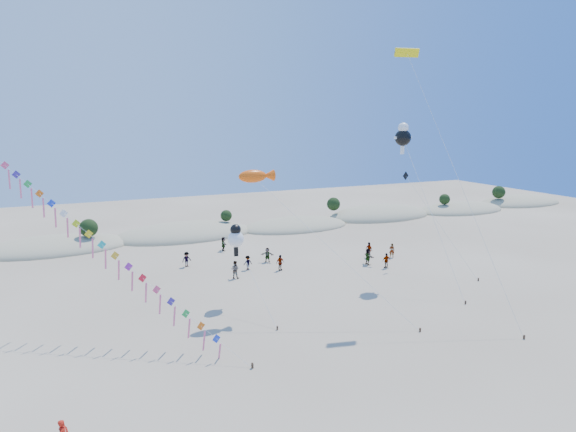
# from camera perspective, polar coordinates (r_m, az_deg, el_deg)

# --- Properties ---
(ground) EXTENTS (160.00, 160.00, 0.00)m
(ground) POSITION_cam_1_polar(r_m,az_deg,el_deg) (27.38, 9.44, -22.74)
(ground) COLOR gray
(ground) RESTS_ON ground
(dune_ridge) EXTENTS (145.30, 11.49, 5.57)m
(dune_ridge) POSITION_cam_1_polar(r_m,az_deg,el_deg) (67.17, -11.27, -2.10)
(dune_ridge) COLOR #9B9272
(dune_ridge) RESTS_ON ground
(kite_train) EXTENTS (19.41, 21.58, 16.91)m
(kite_train) POSITION_cam_1_polar(r_m,az_deg,el_deg) (38.41, -24.89, 0.01)
(kite_train) COLOR #3F2D1E
(kite_train) RESTS_ON ground
(fish_kite) EXTENTS (10.64, 10.35, 11.45)m
(fish_kite) POSITION_cam_1_polar(r_m,az_deg,el_deg) (38.68, -3.71, 4.71)
(fish_kite) COLOR #3F2D1E
(fish_kite) RESTS_ON ground
(cartoon_kite_low) EXTENTS (1.66, 7.56, 6.78)m
(cartoon_kite_low) POSITION_cam_1_polar(r_m,az_deg,el_deg) (40.66, -6.21, -2.52)
(cartoon_kite_low) COLOR #3F2D1E
(cartoon_kite_low) RESTS_ON ground
(cartoon_kite_high) EXTENTS (2.00, 10.36, 15.13)m
(cartoon_kite_high) POSITION_cam_1_polar(r_m,az_deg,el_deg) (48.57, 13.48, 9.20)
(cartoon_kite_high) COLOR #3F2D1E
(cartoon_kite_high) RESTS_ON ground
(parafoil_kite) EXTENTS (3.77, 11.91, 21.14)m
(parafoil_kite) POSITION_cam_1_polar(r_m,az_deg,el_deg) (42.52, 14.20, 17.57)
(parafoil_kite) COLOR #3F2D1E
(parafoil_kite) RESTS_ON ground
(dark_kite) EXTENTS (3.11, 8.81, 9.99)m
(dark_kite) POSITION_cam_1_polar(r_m,az_deg,el_deg) (52.22, 15.92, 1.44)
(dark_kite) COLOR #3F2D1E
(dark_kite) RESTS_ON ground
(beachgoers) EXTENTS (23.09, 14.64, 1.78)m
(beachgoers) POSITION_cam_1_polar(r_m,az_deg,el_deg) (52.42, -0.15, -4.80)
(beachgoers) COLOR slate
(beachgoers) RESTS_ON ground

